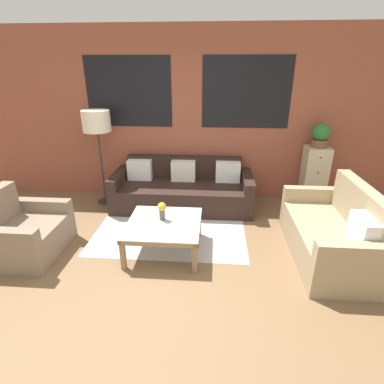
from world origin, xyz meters
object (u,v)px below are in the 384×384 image
Objects in this scene: armchair_corner at (24,233)px; drawer_cabinet at (314,176)px; settee_vintage at (333,234)px; floor_lamp at (97,124)px; coffee_table at (164,227)px; flower_vase at (162,210)px; couch_dark at (183,190)px; potted_plant at (321,135)px.

armchair_corner is 4.36m from drawer_cabinet.
floor_lamp is (-3.32, 1.38, 1.04)m from settee_vintage.
settee_vintage is at bearing 0.89° from coffee_table.
couch_dark is at bearing 84.64° from flower_vase.
couch_dark is 2.27× the size of drawer_cabinet.
armchair_corner reaches higher than coffee_table.
flower_vase is at bearing 178.78° from settee_vintage.
drawer_cabinet is at bearing 2.87° from floor_lamp.
flower_vase is at bearing 8.56° from armchair_corner.
floor_lamp is at bearing 132.74° from flower_vase.
settee_vintage is at bearing -1.22° from flower_vase.
settee_vintage is 1.71× the size of armchair_corner.
coffee_table is at bearing -48.14° from floor_lamp.
coffee_table is 2.76m from drawer_cabinet.
settee_vintage is 1.80m from potted_plant.
potted_plant is at bearing 2.87° from floor_lamp.
floor_lamp is at bearing 74.07° from armchair_corner.
armchair_corner is at bearing -139.68° from couch_dark.
couch_dark is 1.36m from coffee_table.
potted_plant is at bearing 35.21° from coffee_table.
floor_lamp reaches higher than drawer_cabinet.
potted_plant is 2.82m from flower_vase.
floor_lamp is 1.56× the size of drawer_cabinet.
settee_vintage is 1.58m from drawer_cabinet.
potted_plant reaches higher than coffee_table.
floor_lamp is at bearing -177.13° from potted_plant.
armchair_corner is at bearing -176.81° from settee_vintage.
armchair_corner is at bearing -105.93° from floor_lamp.
potted_plant is 1.63× the size of flower_vase.
couch_dark is 2.38m from armchair_corner.
drawer_cabinet is at bearing 23.98° from armchair_corner.
couch_dark is 2.19m from drawer_cabinet.
potted_plant is (3.52, 0.18, -0.16)m from floor_lamp.
floor_lamp is at bearing 177.66° from couch_dark.
settee_vintage is at bearing -34.06° from couch_dark.
armchair_corner reaches higher than flower_vase.
settee_vintage is 3.78m from armchair_corner.
settee_vintage reaches higher than couch_dark.
couch_dark is 9.73× the size of flower_vase.
settee_vintage is (1.96, -1.33, 0.03)m from couch_dark.
settee_vintage is 1.77× the size of coffee_table.
floor_lamp is at bearing 131.86° from coffee_table.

